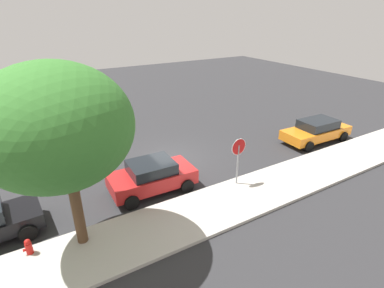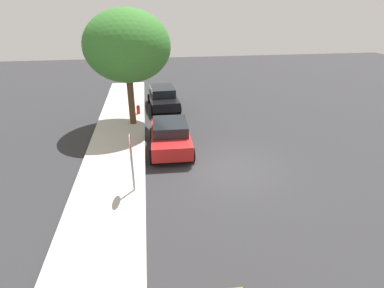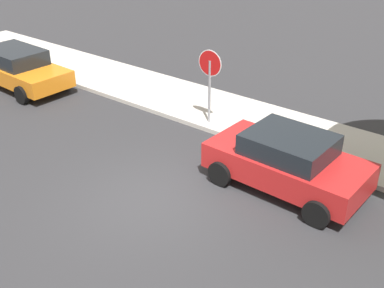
{
  "view_description": "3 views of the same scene",
  "coord_description": "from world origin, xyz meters",
  "px_view_note": "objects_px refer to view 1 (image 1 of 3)",
  "views": [
    {
      "loc": [
        6.78,
        13.58,
        7.69
      ],
      "look_at": [
        -0.55,
        1.28,
        1.25
      ],
      "focal_mm": 28.0,
      "sensor_mm": 36.0,
      "label": 1
    },
    {
      "loc": [
        -11.14,
        3.37,
        6.64
      ],
      "look_at": [
        0.01,
        1.72,
        1.31
      ],
      "focal_mm": 28.0,
      "sensor_mm": 36.0,
      "label": 2
    },
    {
      "loc": [
        6.67,
        -6.92,
        6.6
      ],
      "look_at": [
        0.36,
        1.15,
        1.14
      ],
      "focal_mm": 45.0,
      "sensor_mm": 36.0,
      "label": 3
    }
  ],
  "objects_px": {
    "parked_car_red": "(152,176)",
    "street_tree_near_corner": "(56,127)",
    "fire_hydrant": "(29,248)",
    "stop_sign": "(238,154)",
    "parked_car_orange": "(316,130)"
  },
  "relations": [
    {
      "from": "street_tree_near_corner",
      "to": "parked_car_orange",
      "type": "bearing_deg",
      "value": -173.0
    },
    {
      "from": "parked_car_red",
      "to": "fire_hydrant",
      "type": "height_order",
      "value": "parked_car_red"
    },
    {
      "from": "parked_car_red",
      "to": "street_tree_near_corner",
      "type": "bearing_deg",
      "value": 27.06
    },
    {
      "from": "stop_sign",
      "to": "parked_car_orange",
      "type": "xyz_separation_m",
      "value": [
        -7.66,
        -1.63,
        -0.95
      ]
    },
    {
      "from": "parked_car_orange",
      "to": "fire_hydrant",
      "type": "bearing_deg",
      "value": 5.5
    },
    {
      "from": "stop_sign",
      "to": "parked_car_orange",
      "type": "distance_m",
      "value": 7.89
    },
    {
      "from": "stop_sign",
      "to": "parked_car_red",
      "type": "distance_m",
      "value": 4.07
    },
    {
      "from": "stop_sign",
      "to": "street_tree_near_corner",
      "type": "height_order",
      "value": "street_tree_near_corner"
    },
    {
      "from": "parked_car_red",
      "to": "stop_sign",
      "type": "bearing_deg",
      "value": 154.68
    },
    {
      "from": "parked_car_red",
      "to": "parked_car_orange",
      "type": "xyz_separation_m",
      "value": [
        -11.24,
        0.07,
        -0.02
      ]
    },
    {
      "from": "stop_sign",
      "to": "parked_car_orange",
      "type": "relative_size",
      "value": 0.53
    },
    {
      "from": "stop_sign",
      "to": "street_tree_near_corner",
      "type": "xyz_separation_m",
      "value": [
        7.31,
        0.21,
        2.83
      ]
    },
    {
      "from": "parked_car_red",
      "to": "parked_car_orange",
      "type": "bearing_deg",
      "value": 179.65
    },
    {
      "from": "street_tree_near_corner",
      "to": "fire_hydrant",
      "type": "bearing_deg",
      "value": -9.17
    },
    {
      "from": "parked_car_orange",
      "to": "parked_car_red",
      "type": "bearing_deg",
      "value": -0.35
    }
  ]
}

